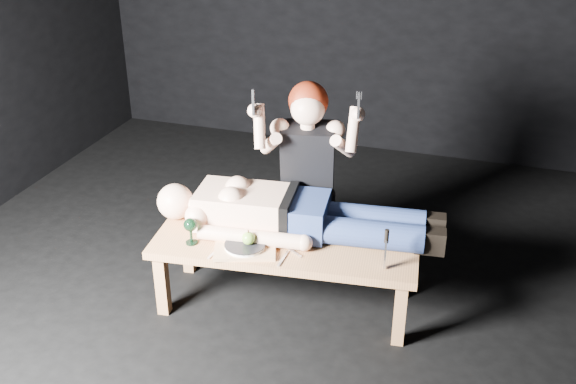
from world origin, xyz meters
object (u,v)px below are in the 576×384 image
at_px(lying_man, 298,210).
at_px(serving_tray, 245,248).
at_px(kneeling_woman, 308,173).
at_px(carving_knife, 386,249).
at_px(table, 285,273).
at_px(goblet, 191,231).

distance_m(lying_man, serving_tray, 0.40).
relative_size(kneeling_woman, carving_knife, 5.43).
bearing_deg(serving_tray, table, 41.47).
bearing_deg(carving_knife, kneeling_woman, 129.17).
height_order(kneeling_woman, serving_tray, kneeling_woman).
bearing_deg(kneeling_woman, carving_knife, -57.04).
xyz_separation_m(goblet, carving_knife, (1.12, 0.08, 0.04)).
distance_m(table, serving_tray, 0.35).
bearing_deg(carving_knife, serving_tray, 177.77).
bearing_deg(goblet, lying_man, 30.99).
bearing_deg(kneeling_woman, table, -101.51).
height_order(kneeling_woman, carving_knife, kneeling_woman).
distance_m(serving_tray, carving_knife, 0.81).
bearing_deg(serving_tray, lying_man, 53.48).
relative_size(lying_man, goblet, 10.34).
xyz_separation_m(lying_man, carving_knife, (0.57, -0.25, -0.02)).
height_order(table, kneeling_woman, kneeling_woman).
xyz_separation_m(table, lying_man, (0.04, 0.14, 0.37)).
height_order(lying_man, kneeling_woman, kneeling_woman).
distance_m(goblet, carving_knife, 1.13).
bearing_deg(lying_man, goblet, -155.22).
height_order(kneeling_woman, goblet, kneeling_woman).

